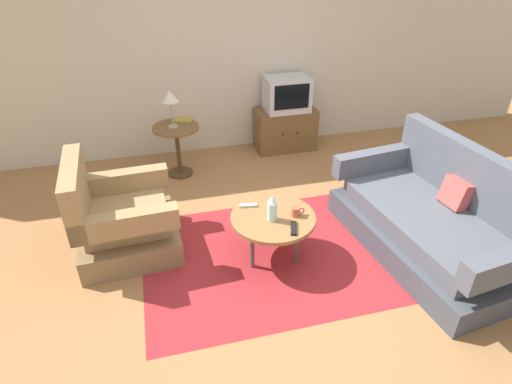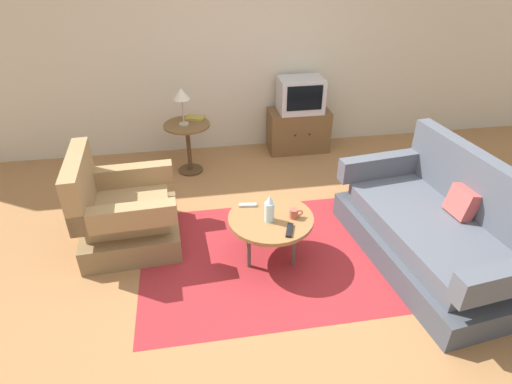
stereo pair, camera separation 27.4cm
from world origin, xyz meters
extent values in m
plane|color=olive|center=(0.00, 0.00, 0.00)|extent=(16.00, 16.00, 0.00)
cube|color=#BCB29E|center=(0.00, 2.49, 1.35)|extent=(9.00, 0.12, 2.70)
cube|color=maroon|center=(-0.10, 0.06, 0.00)|extent=(2.31, 1.71, 0.00)
cube|color=brown|center=(-1.34, 0.50, 0.12)|extent=(0.91, 0.90, 0.24)
cube|color=#93754C|center=(-1.34, 0.50, 0.33)|extent=(0.75, 0.61, 0.18)
cube|color=#93754C|center=(-1.70, 0.49, 0.67)|extent=(0.18, 0.86, 0.50)
cube|color=#93754C|center=(-1.32, 0.15, 0.52)|extent=(0.87, 0.18, 0.19)
cube|color=#93754C|center=(-1.36, 0.86, 0.52)|extent=(0.87, 0.18, 0.19)
cube|color=#3E424B|center=(1.27, -0.21, 0.12)|extent=(1.17, 1.92, 0.24)
cube|color=#4C515B|center=(1.27, -0.21, 0.33)|extent=(0.99, 1.63, 0.18)
cube|color=#4C515B|center=(1.67, -0.16, 0.69)|extent=(0.36, 1.83, 0.53)
cube|color=#4C515B|center=(1.17, 0.63, 0.53)|extent=(0.96, 0.26, 0.22)
cube|color=#C64C47|center=(1.53, -0.14, 0.55)|extent=(0.20, 0.27, 0.27)
cylinder|color=olive|center=(-0.10, 0.06, 0.42)|extent=(0.74, 0.74, 0.04)
cylinder|color=#4C4742|center=(-0.11, 0.28, 0.20)|extent=(0.04, 0.04, 0.41)
cylinder|color=#4C4742|center=(-0.31, -0.04, 0.20)|extent=(0.04, 0.04, 0.41)
cylinder|color=#4C4742|center=(0.08, -0.08, 0.20)|extent=(0.04, 0.04, 0.41)
cylinder|color=brown|center=(-0.75, 1.81, 0.61)|extent=(0.54, 0.54, 0.02)
cylinder|color=#47311C|center=(-0.75, 1.81, 0.30)|extent=(0.05, 0.05, 0.59)
cylinder|color=#47311C|center=(-0.75, 1.81, 0.01)|extent=(0.30, 0.30, 0.02)
cube|color=brown|center=(0.69, 2.18, 0.27)|extent=(0.78, 0.41, 0.55)
sphere|color=black|center=(0.60, 1.97, 0.30)|extent=(0.02, 0.02, 0.02)
sphere|color=black|center=(0.79, 1.97, 0.30)|extent=(0.02, 0.02, 0.02)
cube|color=#B7B7BC|center=(0.69, 2.17, 0.76)|extent=(0.56, 0.40, 0.43)
cube|color=black|center=(0.69, 1.97, 0.79)|extent=(0.44, 0.01, 0.31)
cylinder|color=#9E937A|center=(-0.78, 1.79, 0.63)|extent=(0.11, 0.11, 0.02)
cylinder|color=#9E937A|center=(-0.78, 1.79, 0.78)|extent=(0.02, 0.02, 0.29)
cone|color=beige|center=(-0.78, 1.79, 0.99)|extent=(0.20, 0.20, 0.13)
cylinder|color=silver|center=(-0.12, 0.01, 0.53)|extent=(0.08, 0.08, 0.17)
cone|color=silver|center=(-0.12, 0.01, 0.65)|extent=(0.08, 0.08, 0.07)
cylinder|color=#B74C3D|center=(0.09, 0.02, 0.48)|extent=(0.07, 0.07, 0.08)
torus|color=#B74C3D|center=(0.14, 0.02, 0.48)|extent=(0.06, 0.01, 0.06)
cube|color=black|center=(0.01, -0.17, 0.45)|extent=(0.10, 0.18, 0.02)
cube|color=#B2B2B7|center=(-0.27, 0.26, 0.45)|extent=(0.16, 0.06, 0.02)
cube|color=olive|center=(-0.65, 1.95, 0.63)|extent=(0.25, 0.20, 0.02)
camera|label=1|loc=(-0.99, -2.81, 2.55)|focal=29.87mm
camera|label=2|loc=(-0.72, -2.87, 2.55)|focal=29.87mm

